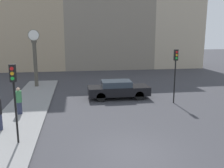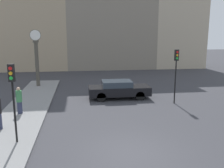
% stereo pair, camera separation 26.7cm
% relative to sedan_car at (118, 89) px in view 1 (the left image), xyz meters
% --- Properties ---
extents(ground_plane, '(120.00, 120.00, 0.00)m').
position_rel_sedan_car_xyz_m(ground_plane, '(-0.86, -8.85, -0.72)').
color(ground_plane, '#38383D').
extents(sidewalk_corner, '(2.83, 18.40, 0.11)m').
position_rel_sedan_car_xyz_m(sidewalk_corner, '(-6.43, -1.65, -0.66)').
color(sidewalk_corner, gray).
rests_on(sidewalk_corner, ground_plane).
extents(building_row, '(30.71, 5.00, 19.67)m').
position_rel_sedan_car_xyz_m(building_row, '(-2.21, 16.68, 7.70)').
color(building_row, tan).
rests_on(building_row, ground_plane).
extents(sedan_car, '(4.64, 1.74, 1.38)m').
position_rel_sedan_car_xyz_m(sedan_car, '(0.00, 0.00, 0.00)').
color(sedan_car, black).
rests_on(sedan_car, ground_plane).
extents(traffic_light_near, '(0.26, 0.24, 3.55)m').
position_rel_sedan_car_xyz_m(traffic_light_near, '(-5.81, -7.30, 1.94)').
color(traffic_light_near, black).
rests_on(traffic_light_near, sidewalk_corner).
extents(traffic_light_far, '(0.26, 0.24, 3.82)m').
position_rel_sedan_car_xyz_m(traffic_light_far, '(3.72, -1.86, 2.02)').
color(traffic_light_far, black).
rests_on(traffic_light_far, ground_plane).
extents(street_clock, '(0.98, 0.43, 5.10)m').
position_rel_sedan_car_xyz_m(street_clock, '(-6.75, 4.93, 1.91)').
color(street_clock, '#4C473D').
rests_on(street_clock, sidewalk_corner).
extents(pedestrian_green_hoodie, '(0.35, 0.35, 1.64)m').
position_rel_sedan_car_xyz_m(pedestrian_green_hoodie, '(-6.60, -3.11, 0.21)').
color(pedestrian_green_hoodie, '#2D334C').
rests_on(pedestrian_green_hoodie, sidewalk_corner).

